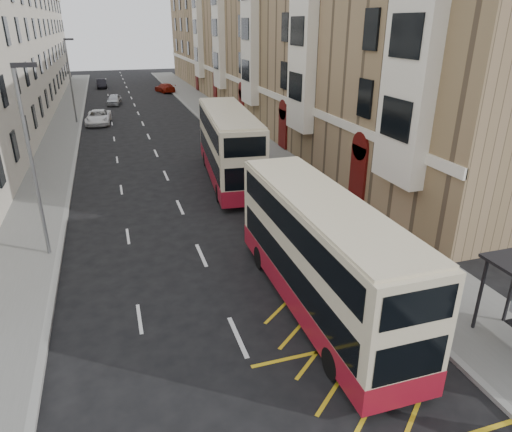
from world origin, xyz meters
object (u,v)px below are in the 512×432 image
object	(u,v)px
double_decker_front	(320,254)
car_dark	(101,84)
white_van	(98,117)
car_red	(165,88)
double_decker_rear	(229,146)
street_lamp_far	(70,77)
pedestrian_far	(403,258)
car_silver	(114,100)
street_lamp_near	(31,154)

from	to	relation	value
double_decker_front	car_dark	distance (m)	65.47
double_decker_front	white_van	xyz separation A→B (m)	(-7.46, 36.38, -1.46)
double_decker_front	car_red	size ratio (longest dim) A/B	2.34
double_decker_rear	car_dark	world-z (taller)	double_decker_rear
street_lamp_far	car_dark	xyz separation A→B (m)	(2.60, 27.86, -3.95)
street_lamp_far	double_decker_rear	size ratio (longest dim) A/B	0.69
white_van	pedestrian_far	bearing A→B (deg)	-67.36
white_van	double_decker_front	bearing A→B (deg)	-73.60
pedestrian_far	white_van	world-z (taller)	pedestrian_far
car_dark	car_red	bearing A→B (deg)	-43.73
street_lamp_far	car_red	distance (m)	23.53
double_decker_front	car_dark	xyz separation A→B (m)	(-6.97, 65.08, -1.46)
double_decker_front	car_silver	distance (m)	48.37
street_lamp_near	car_silver	world-z (taller)	street_lamp_near
pedestrian_far	white_van	xyz separation A→B (m)	(-11.47, 35.65, -0.27)
double_decker_rear	white_van	xyz separation A→B (m)	(-8.08, 21.48, -1.62)
street_lamp_near	white_van	xyz separation A→B (m)	(2.11, 29.16, -3.95)
street_lamp_near	double_decker_front	xyz separation A→B (m)	(9.57, -7.22, -2.49)
double_decker_front	pedestrian_far	bearing A→B (deg)	10.52
double_decker_rear	street_lamp_near	bearing A→B (deg)	-137.07
car_dark	car_red	size ratio (longest dim) A/B	0.92
street_lamp_far	car_silver	distance (m)	12.19
street_lamp_far	pedestrian_far	size ratio (longest dim) A/B	4.96
double_decker_rear	car_red	distance (m)	42.52
street_lamp_far	car_silver	xyz separation A→B (m)	(3.98, 10.80, -3.99)
double_decker_rear	street_lamp_far	bearing A→B (deg)	120.47
pedestrian_far	double_decker_rear	bearing A→B (deg)	-47.82
double_decker_rear	car_silver	bearing A→B (deg)	106.54
pedestrian_far	car_silver	xyz separation A→B (m)	(-9.59, 47.29, -0.31)
double_decker_front	car_dark	world-z (taller)	double_decker_front
street_lamp_far	double_decker_front	size ratio (longest dim) A/B	0.76
car_red	double_decker_rear	bearing A→B (deg)	73.00
car_red	car_dark	bearing A→B (deg)	-56.21
car_red	street_lamp_far	bearing A→B (deg)	45.06
car_silver	pedestrian_far	bearing A→B (deg)	-69.15
street_lamp_near	double_decker_rear	world-z (taller)	street_lamp_near
car_dark	double_decker_front	bearing A→B (deg)	-86.65
double_decker_rear	pedestrian_far	size ratio (longest dim) A/B	7.18
double_decker_rear	white_van	distance (m)	23.01
pedestrian_far	car_silver	world-z (taller)	pedestrian_far
double_decker_rear	pedestrian_far	world-z (taller)	double_decker_rear
street_lamp_near	double_decker_front	world-z (taller)	street_lamp_near
double_decker_front	car_silver	xyz separation A→B (m)	(-5.59, 48.02, -1.49)
car_silver	car_red	world-z (taller)	car_red
street_lamp_far	double_decker_rear	xyz separation A→B (m)	(10.19, -22.32, -2.33)
double_decker_front	double_decker_rear	distance (m)	14.91
car_silver	car_dark	size ratio (longest dim) A/B	0.92
street_lamp_near	pedestrian_far	xyz separation A→B (m)	(13.58, -6.48, -3.68)
street_lamp_far	car_dark	bearing A→B (deg)	84.68
double_decker_rear	white_van	bearing A→B (deg)	116.55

